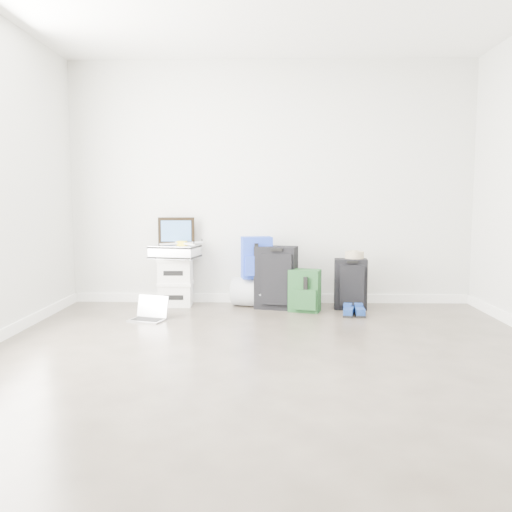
{
  "coord_description": "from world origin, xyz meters",
  "views": [
    {
      "loc": [
        -0.01,
        -3.61,
        1.17
      ],
      "look_at": [
        -0.15,
        1.9,
        0.6
      ],
      "focal_mm": 38.0,
      "sensor_mm": 36.0,
      "label": 1
    }
  ],
  "objects_px": {
    "briefcase": "(175,252)",
    "laptop": "(149,314)",
    "large_suitcase": "(276,278)",
    "duffel_bag": "(257,292)",
    "carry_on": "(351,284)",
    "boxes_stack": "(176,282)"
  },
  "relations": [
    {
      "from": "briefcase",
      "to": "large_suitcase",
      "type": "xyz_separation_m",
      "value": [
        1.11,
        -0.13,
        -0.27
      ]
    },
    {
      "from": "boxes_stack",
      "to": "carry_on",
      "type": "bearing_deg",
      "value": -5.48
    },
    {
      "from": "briefcase",
      "to": "boxes_stack",
      "type": "bearing_deg",
      "value": 11.49
    },
    {
      "from": "briefcase",
      "to": "duffel_bag",
      "type": "height_order",
      "value": "briefcase"
    },
    {
      "from": "briefcase",
      "to": "duffel_bag",
      "type": "relative_size",
      "value": 0.95
    },
    {
      "from": "boxes_stack",
      "to": "laptop",
      "type": "bearing_deg",
      "value": -101.7
    },
    {
      "from": "duffel_bag",
      "to": "carry_on",
      "type": "bearing_deg",
      "value": 10.83
    },
    {
      "from": "briefcase",
      "to": "laptop",
      "type": "xyz_separation_m",
      "value": [
        -0.13,
        -0.72,
        -0.55
      ]
    },
    {
      "from": "duffel_bag",
      "to": "carry_on",
      "type": "relative_size",
      "value": 0.96
    },
    {
      "from": "briefcase",
      "to": "laptop",
      "type": "bearing_deg",
      "value": -88.93
    },
    {
      "from": "carry_on",
      "to": "boxes_stack",
      "type": "bearing_deg",
      "value": -179.03
    },
    {
      "from": "briefcase",
      "to": "laptop",
      "type": "distance_m",
      "value": 0.92
    },
    {
      "from": "boxes_stack",
      "to": "large_suitcase",
      "type": "bearing_deg",
      "value": -8.06
    },
    {
      "from": "boxes_stack",
      "to": "duffel_bag",
      "type": "relative_size",
      "value": 1.03
    },
    {
      "from": "briefcase",
      "to": "carry_on",
      "type": "relative_size",
      "value": 0.9
    },
    {
      "from": "briefcase",
      "to": "large_suitcase",
      "type": "bearing_deg",
      "value": 4.71
    },
    {
      "from": "briefcase",
      "to": "laptop",
      "type": "height_order",
      "value": "briefcase"
    },
    {
      "from": "boxes_stack",
      "to": "laptop",
      "type": "relative_size",
      "value": 1.39
    },
    {
      "from": "boxes_stack",
      "to": "large_suitcase",
      "type": "distance_m",
      "value": 1.12
    },
    {
      "from": "boxes_stack",
      "to": "duffel_bag",
      "type": "height_order",
      "value": "boxes_stack"
    },
    {
      "from": "briefcase",
      "to": "carry_on",
      "type": "distance_m",
      "value": 1.94
    },
    {
      "from": "large_suitcase",
      "to": "laptop",
      "type": "distance_m",
      "value": 1.41
    }
  ]
}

